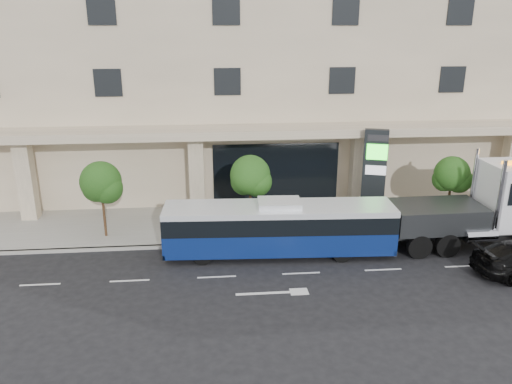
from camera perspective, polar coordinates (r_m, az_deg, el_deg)
ground at (r=25.36m, az=4.58°, el=-7.68°), size 120.00×120.00×0.00m
sidewalk at (r=29.85m, az=2.98°, el=-3.37°), size 120.00×6.00×0.15m
curb at (r=27.12m, az=3.87°, el=-5.70°), size 120.00×0.30×0.15m
convention_center at (r=38.10m, az=0.93°, el=16.63°), size 60.00×17.60×20.00m
tree_left at (r=27.86m, az=-17.24°, el=0.82°), size 2.27×2.20×4.22m
tree_mid at (r=27.27m, az=-0.61°, el=1.62°), size 2.28×2.20×4.38m
tree_right at (r=30.46m, az=21.51°, el=1.67°), size 2.10×2.00×4.04m
city_bus at (r=25.27m, az=2.63°, el=-4.04°), size 11.65×2.99×2.93m
tow_truck at (r=28.86m, az=25.00°, el=-1.71°), size 10.99×2.93×5.01m
signage_pylon at (r=30.03m, az=13.32°, el=1.99°), size 1.43×0.87×5.42m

